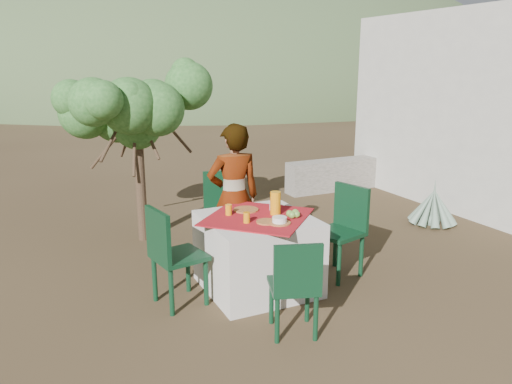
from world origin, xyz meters
TOP-DOWN VIEW (x-y plane):
  - ground at (0.00, 0.00)m, footprint 160.00×160.00m
  - table at (0.23, 0.33)m, footprint 1.30×1.30m
  - chair_far at (0.29, 1.38)m, footprint 0.55×0.55m
  - chair_near at (0.11, -0.64)m, footprint 0.50×0.50m
  - chair_left at (-0.65, 0.33)m, footprint 0.51×0.51m
  - chair_right at (1.21, 0.27)m, footprint 0.55×0.55m
  - person at (0.24, 0.95)m, footprint 0.62×0.44m
  - shrub_tree at (-0.43, 2.32)m, footprint 1.68×1.65m
  - agave at (3.37, 1.15)m, footprint 0.66×0.68m
  - stone_wall at (3.60, 3.40)m, footprint 2.60×0.35m
  - hill_near_right at (12.00, 36.00)m, footprint 48.00×48.00m
  - hill_far_right at (28.00, 46.00)m, footprint 36.00×36.00m
  - plate_far at (0.21, 0.56)m, footprint 0.26×0.26m
  - plate_near at (0.22, 0.11)m, footprint 0.20×0.20m
  - glass_far at (-0.01, 0.49)m, footprint 0.07×0.07m
  - glass_near at (0.05, 0.19)m, footprint 0.06×0.06m
  - juice_pitcher at (0.42, 0.31)m, footprint 0.10×0.10m
  - bowl_plate at (0.32, 0.04)m, footprint 0.22×0.22m
  - white_bowl at (0.32, 0.04)m, footprint 0.14×0.14m
  - jar_left at (0.50, 0.50)m, footprint 0.06×0.06m
  - jar_right at (0.50, 0.54)m, footprint 0.05×0.05m
  - napkin_holder at (0.47, 0.44)m, footprint 0.08×0.05m
  - fruit_cluster at (0.53, 0.15)m, footprint 0.14×0.13m

SIDE VIEW (x-z plane):
  - ground at x=0.00m, z-range 0.00..0.00m
  - hill_near_right at x=12.00m, z-range -10.00..10.00m
  - hill_far_right at x=28.00m, z-range -7.00..7.00m
  - agave at x=3.37m, z-range -0.12..0.60m
  - stone_wall at x=3.60m, z-range 0.00..0.55m
  - table at x=0.23m, z-range 0.00..0.76m
  - chair_near at x=0.11m, z-range 0.05..0.90m
  - chair_left at x=-0.65m, z-range 0.05..1.01m
  - chair_right at x=1.21m, z-range 0.05..1.02m
  - chair_far at x=0.29m, z-range 0.05..1.04m
  - bowl_plate at x=0.32m, z-range 0.76..0.77m
  - plate_far at x=0.21m, z-range 0.76..0.78m
  - plate_near at x=0.22m, z-range 0.76..0.78m
  - fruit_cluster at x=0.53m, z-range 0.76..0.83m
  - white_bowl at x=0.32m, z-range 0.77..0.83m
  - jar_right at x=0.50m, z-range 0.76..0.85m
  - person at x=0.24m, z-range 0.00..1.61m
  - jar_left at x=0.50m, z-range 0.76..0.86m
  - napkin_holder at x=0.47m, z-range 0.76..0.86m
  - glass_near at x=0.05m, z-range 0.76..0.86m
  - glass_far at x=-0.01m, z-range 0.76..0.87m
  - juice_pitcher at x=0.42m, z-range 0.76..0.99m
  - shrub_tree at x=-0.43m, z-range 0.57..2.55m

